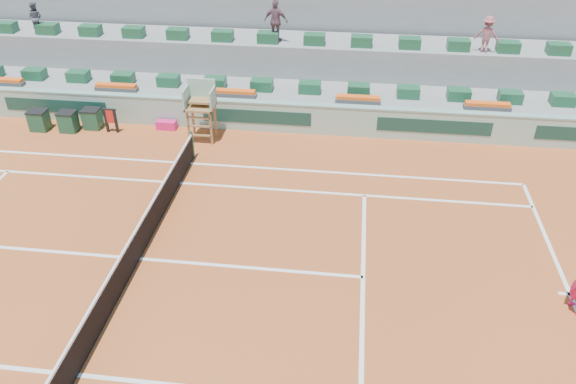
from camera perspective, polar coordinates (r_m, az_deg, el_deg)
name	(u,v)px	position (r m, az deg, el deg)	size (l,w,h in m)	color
ground	(140,259)	(16.82, -14.83, -6.58)	(90.00, 90.00, 0.00)	#AB4C21
seating_tier_lower	(221,92)	(25.26, -6.84, 10.02)	(36.00, 4.00, 1.20)	gray
seating_tier_upper	(228,64)	(26.45, -6.15, 12.78)	(36.00, 2.40, 2.60)	gray
stadium_back_wall	(234,34)	(27.64, -5.54, 15.69)	(36.00, 0.40, 4.40)	gray
player_bag	(166,125)	(23.65, -12.25, 6.68)	(0.81, 0.36, 0.36)	#E81E72
spectator_left	(35,18)	(28.47, -24.30, 15.84)	(0.66, 0.52, 1.36)	#4F505C
spectator_mid	(276,21)	(24.89, -1.23, 16.96)	(1.04, 0.43, 1.78)	#754E5B
spectator_right	(487,34)	(25.04, 19.55, 14.87)	(0.95, 0.55, 1.47)	#A25159
court_lines	(140,259)	(16.81, -14.84, -6.57)	(23.89, 11.09, 0.01)	white
tennis_net	(137,244)	(16.49, -15.09, -5.17)	(0.10, 11.97, 1.10)	black
advertising_hoarding	(209,113)	(23.30, -7.99, 7.95)	(36.00, 0.34, 1.26)	#92B8A5
umpire_chair	(201,102)	(22.06, -8.86, 8.98)	(1.10, 0.90, 2.40)	olive
seat_row_lower	(215,83)	(24.15, -7.45, 10.96)	(32.90, 0.60, 0.44)	#1B5231
seat_row_upper	(223,35)	(25.41, -6.66, 15.52)	(32.90, 0.60, 0.44)	#1B5231
flower_planters	(175,90)	(23.88, -11.43, 10.10)	(26.80, 0.36, 0.28)	#4B4B4B
drink_cooler_a	(92,119)	(24.44, -19.27, 7.05)	(0.70, 0.60, 0.84)	#17452D
drink_cooler_b	(68,122)	(24.52, -21.43, 6.68)	(0.70, 0.61, 0.84)	#17452D
drink_cooler_c	(39,120)	(25.10, -23.97, 6.69)	(0.73, 0.64, 0.84)	#17452D
towel_rack	(111,119)	(23.77, -17.58, 7.12)	(0.56, 0.09, 1.03)	black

